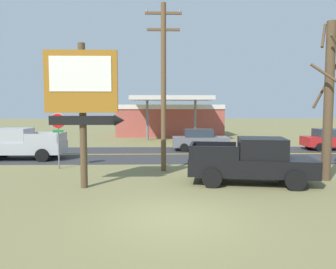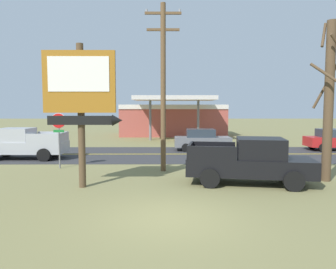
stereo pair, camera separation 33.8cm
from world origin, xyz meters
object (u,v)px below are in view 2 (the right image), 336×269
object	(u,v)px
pickup_silver_on_road	(23,144)
car_red_mid_lane	(334,140)
pickup_black_parked_on_lawn	(251,161)
car_grey_far_lane	(202,140)
stop_sign	(59,131)
bare_tree	(329,99)
gas_station	(173,119)
utility_pole	(163,83)
motel_sign	(81,94)

from	to	relation	value
pickup_silver_on_road	car_red_mid_lane	bearing A→B (deg)	10.39
car_red_mid_lane	pickup_silver_on_road	bearing A→B (deg)	-169.61
pickup_black_parked_on_lawn	car_grey_far_lane	size ratio (longest dim) A/B	1.30
pickup_silver_on_road	pickup_black_parked_on_lawn	bearing A→B (deg)	-28.14
stop_sign	pickup_silver_on_road	bearing A→B (deg)	136.62
stop_sign	car_grey_far_lane	distance (m)	11.11
stop_sign	bare_tree	xyz separation A→B (m)	(12.77, -3.05, 1.58)
gas_station	bare_tree	bearing A→B (deg)	-75.25
utility_pole	gas_station	world-z (taller)	utility_pole
car_grey_far_lane	stop_sign	bearing A→B (deg)	-139.57
motel_sign	gas_station	bearing A→B (deg)	80.58
stop_sign	car_grey_far_lane	world-z (taller)	stop_sign
utility_pole	pickup_silver_on_road	distance (m)	10.32
motel_sign	pickup_black_parked_on_lawn	distance (m)	7.50
stop_sign	utility_pole	world-z (taller)	utility_pole
bare_tree	car_grey_far_lane	xyz separation A→B (m)	(-4.37, 10.21, -2.78)
motel_sign	pickup_silver_on_road	distance (m)	9.77
motel_sign	stop_sign	xyz separation A→B (m)	(-2.36, 4.26, -1.74)
car_red_mid_lane	gas_station	bearing A→B (deg)	131.35
motel_sign	stop_sign	world-z (taller)	motel_sign
bare_tree	gas_station	xyz separation A→B (m)	(-6.27, 23.81, -1.67)
bare_tree	pickup_black_parked_on_lawn	size ratio (longest dim) A/B	1.27
stop_sign	car_red_mid_lane	bearing A→B (deg)	21.19
bare_tree	car_grey_far_lane	bearing A→B (deg)	113.16
pickup_black_parked_on_lawn	car_red_mid_lane	world-z (taller)	pickup_black_parked_on_lawn
car_grey_far_lane	pickup_black_parked_on_lawn	bearing A→B (deg)	-85.36
utility_pole	motel_sign	bearing A→B (deg)	-132.00
pickup_black_parked_on_lawn	car_grey_far_lane	distance (m)	10.79
bare_tree	gas_station	size ratio (longest dim) A/B	0.58
pickup_silver_on_road	gas_station	bearing A→B (deg)	60.75
car_red_mid_lane	bare_tree	bearing A→B (deg)	-119.17
utility_pole	bare_tree	xyz separation A→B (m)	(7.23, -2.33, -0.87)
utility_pole	car_grey_far_lane	world-z (taller)	utility_pole
pickup_black_parked_on_lawn	car_red_mid_lane	bearing A→B (deg)	49.46
utility_pole	pickup_black_parked_on_lawn	xyz separation A→B (m)	(3.73, -2.87, -3.52)
gas_station	pickup_silver_on_road	xyz separation A→B (m)	(-9.85, -17.60, -0.98)
stop_sign	car_red_mid_lane	size ratio (longest dim) A/B	0.70
utility_pole	bare_tree	distance (m)	7.64
motel_sign	pickup_black_parked_on_lawn	world-z (taller)	motel_sign
gas_station	pickup_silver_on_road	distance (m)	20.19
stop_sign	car_red_mid_lane	distance (m)	19.85
motel_sign	car_grey_far_lane	world-z (taller)	motel_sign
bare_tree	motel_sign	bearing A→B (deg)	-173.36
motel_sign	utility_pole	xyz separation A→B (m)	(3.19, 3.55, 0.71)
bare_tree	pickup_black_parked_on_lawn	distance (m)	4.42
car_red_mid_lane	car_grey_far_lane	size ratio (longest dim) A/B	1.00
motel_sign	car_red_mid_lane	xyz separation A→B (m)	(16.12, 11.42, -2.94)
motel_sign	car_red_mid_lane	world-z (taller)	motel_sign
gas_station	pickup_black_parked_on_lawn	xyz separation A→B (m)	(2.77, -24.35, -0.98)
motel_sign	bare_tree	bearing A→B (deg)	6.64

